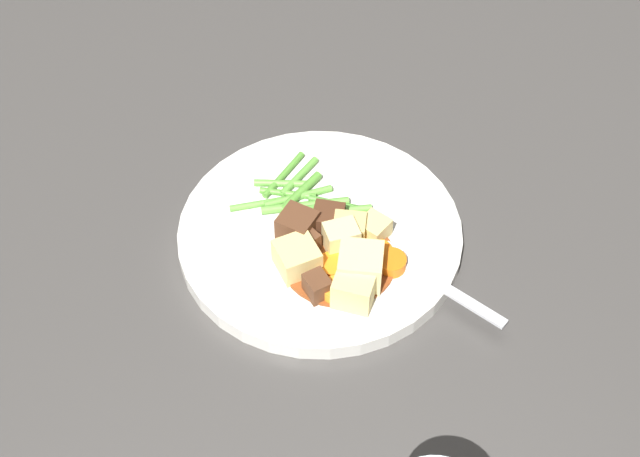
{
  "coord_description": "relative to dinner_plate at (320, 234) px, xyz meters",
  "views": [
    {
      "loc": [
        0.54,
        -0.03,
        0.65
      ],
      "look_at": [
        0.0,
        0.0,
        0.02
      ],
      "focal_mm": 49.45,
      "sensor_mm": 36.0,
      "label": 1
    }
  ],
  "objects": [
    {
      "name": "green_bean_5",
      "position": [
        -0.04,
        -0.02,
        0.01
      ],
      "size": [
        0.03,
        0.07,
        0.01
      ],
      "primitive_type": "cylinder",
      "rotation": [
        0.0,
        1.57,
        4.99
      ],
      "color": "#66AD42",
      "rests_on": "dinner_plate"
    },
    {
      "name": "green_bean_1",
      "position": [
        -0.03,
        -0.06,
        0.01
      ],
      "size": [
        0.02,
        0.06,
        0.01
      ],
      "primitive_type": "cylinder",
      "rotation": [
        0.0,
        1.57,
        4.88
      ],
      "color": "#66AD42",
      "rests_on": "dinner_plate"
    },
    {
      "name": "meat_chunk_0",
      "position": [
        0.0,
        0.01,
        0.02
      ],
      "size": [
        0.03,
        0.03,
        0.02
      ],
      "primitive_type": "cube",
      "rotation": [
        0.0,
        0.0,
        1.31
      ],
      "color": "#4C2B19",
      "rests_on": "dinner_plate"
    },
    {
      "name": "green_bean_3",
      "position": [
        -0.03,
        -0.01,
        0.01
      ],
      "size": [
        0.02,
        0.08,
        0.01
      ],
      "primitive_type": "cylinder",
      "rotation": [
        0.0,
        1.57,
        4.8
      ],
      "color": "#66AD42",
      "rests_on": "dinner_plate"
    },
    {
      "name": "potato_chunk_4",
      "position": [
        0.08,
        0.03,
        0.02
      ],
      "size": [
        0.05,
        0.05,
        0.03
      ],
      "primitive_type": "cube",
      "rotation": [
        0.0,
        0.0,
        2.79
      ],
      "color": "#E5CC7A",
      "rests_on": "dinner_plate"
    },
    {
      "name": "stew_sauce",
      "position": [
        0.04,
        0.01,
        0.01
      ],
      "size": [
        0.11,
        0.11,
        0.0
      ],
      "primitive_type": "cylinder",
      "color": "brown",
      "rests_on": "dinner_plate"
    },
    {
      "name": "dinner_plate",
      "position": [
        0.0,
        0.0,
        0.0
      ],
      "size": [
        0.27,
        0.27,
        0.02
      ],
      "primitive_type": "cylinder",
      "color": "white",
      "rests_on": "ground_plane"
    },
    {
      "name": "green_bean_7",
      "position": [
        -0.07,
        -0.02,
        0.01
      ],
      "size": [
        0.05,
        0.04,
        0.01
      ],
      "primitive_type": "cylinder",
      "rotation": [
        0.0,
        1.57,
        5.62
      ],
      "color": "#66AD42",
      "rests_on": "dinner_plate"
    },
    {
      "name": "green_bean_8",
      "position": [
        -0.06,
        -0.03,
        0.01
      ],
      "size": [
        0.01,
        0.06,
        0.01
      ],
      "primitive_type": "cylinder",
      "rotation": [
        0.0,
        1.57,
        4.61
      ],
      "color": "#66AD42",
      "rests_on": "dinner_plate"
    },
    {
      "name": "potato_chunk_3",
      "position": [
        0.01,
        0.03,
        0.02
      ],
      "size": [
        0.03,
        0.03,
        0.03
      ],
      "primitive_type": "cube",
      "rotation": [
        0.0,
        0.0,
        4.53
      ],
      "color": "#DBBC6B",
      "rests_on": "dinner_plate"
    },
    {
      "name": "green_bean_9",
      "position": [
        -0.04,
        -0.02,
        0.01
      ],
      "size": [
        0.05,
        0.04,
        0.01
      ],
      "primitive_type": "cylinder",
      "rotation": [
        0.0,
        1.57,
        5.58
      ],
      "color": "#599E38",
      "rests_on": "dinner_plate"
    },
    {
      "name": "meat_chunk_1",
      "position": [
        0.01,
        -0.02,
        0.02
      ],
      "size": [
        0.04,
        0.04,
        0.03
      ],
      "primitive_type": "cube",
      "rotation": [
        0.0,
        0.0,
        1.01
      ],
      "color": "#56331E",
      "rests_on": "dinner_plate"
    },
    {
      "name": "carrot_slice_5",
      "position": [
        0.05,
        -0.01,
        0.01
      ],
      "size": [
        0.04,
        0.04,
        0.01
      ],
      "primitive_type": "cylinder",
      "rotation": [
        0.0,
        0.0,
        5.53
      ],
      "color": "orange",
      "rests_on": "dinner_plate"
    },
    {
      "name": "potato_chunk_5",
      "position": [
        0.06,
        0.03,
        0.03
      ],
      "size": [
        0.04,
        0.04,
        0.03
      ],
      "primitive_type": "cube",
      "rotation": [
        0.0,
        0.0,
        4.53
      ],
      "color": "#EAD68C",
      "rests_on": "dinner_plate"
    },
    {
      "name": "ground_plane",
      "position": [
        0.0,
        0.0,
        -0.01
      ],
      "size": [
        3.0,
        3.0,
        0.0
      ],
      "primitive_type": "plane",
      "color": "#423F3D"
    },
    {
      "name": "carrot_slice_2",
      "position": [
        0.08,
        0.01,
        0.01
      ],
      "size": [
        0.03,
        0.03,
        0.01
      ],
      "primitive_type": "cylinder",
      "rotation": [
        0.0,
        0.0,
        2.8
      ],
      "color": "orange",
      "rests_on": "dinner_plate"
    },
    {
      "name": "potato_chunk_2",
      "position": [
        0.04,
        -0.02,
        0.02
      ],
      "size": [
        0.05,
        0.05,
        0.03
      ],
      "primitive_type": "cube",
      "rotation": [
        0.0,
        0.0,
        1.94
      ],
      "color": "#E5CC7A",
      "rests_on": "dinner_plate"
    },
    {
      "name": "carrot_slice_4",
      "position": [
        0.04,
        0.03,
        0.01
      ],
      "size": [
        0.04,
        0.04,
        0.01
      ],
      "primitive_type": "cylinder",
      "rotation": [
        0.0,
        0.0,
        4.17
      ],
      "color": "orange",
      "rests_on": "dinner_plate"
    },
    {
      "name": "carrot_slice_3",
      "position": [
        0.05,
        0.01,
        0.01
      ],
      "size": [
        0.03,
        0.03,
        0.01
      ],
      "primitive_type": "cylinder",
      "rotation": [
        0.0,
        0.0,
        2.98
      ],
      "color": "orange",
      "rests_on": "dinner_plate"
    },
    {
      "name": "green_bean_4",
      "position": [
        -0.03,
        0.02,
        0.01
      ],
      "size": [
        0.02,
        0.05,
        0.01
      ],
      "primitive_type": "cylinder",
      "rotation": [
        0.0,
        1.57,
        4.36
      ],
      "color": "#4C8E33",
      "rests_on": "dinner_plate"
    },
    {
      "name": "meat_chunk_3",
      "position": [
        0.08,
        -0.01,
        0.02
      ],
      "size": [
        0.03,
        0.03,
        0.02
      ],
      "primitive_type": "cube",
      "rotation": [
        0.0,
        0.0,
        3.59
      ],
      "color": "#56331E",
      "rests_on": "dinner_plate"
    },
    {
      "name": "green_bean_2",
      "position": [
        -0.02,
        0.01,
        0.01
      ],
      "size": [
        0.01,
        0.08,
        0.01
      ],
      "primitive_type": "cylinder",
      "rotation": [
        0.0,
        1.57,
        4.76
      ],
      "color": "#66AD42",
      "rests_on": "dinner_plate"
    },
    {
      "name": "potato_chunk_0",
      "position": [
        0.03,
        0.02,
        0.02
      ],
      "size": [
        0.03,
        0.04,
        0.03
      ],
      "primitive_type": "cube",
      "rotation": [
        0.0,
        0.0,
        4.96
      ],
      "color": "#EAD68C",
      "rests_on": "dinner_plate"
    },
    {
      "name": "fork",
      "position": [
        0.06,
        0.08,
        0.01
      ],
      "size": [
        0.13,
        0.14,
        0.0
      ],
      "color": "silver",
      "rests_on": "dinner_plate"
    },
    {
      "name": "meat_chunk_2",
      "position": [
        0.03,
        -0.02,
        0.02
      ],
      "size": [
        0.03,
        0.03,
        0.02
      ],
      "primitive_type": "cube",
      "rotation": [
        0.0,
        0.0,
        2.25
      ],
      "color": "#56331E",
      "rests_on": "dinner_plate"
    },
    {
      "name": "green_bean_0",
      "position": [
        -0.04,
        -0.03,
        0.01
      ],
      "size": [
        0.02,
        0.06,
        0.01
      ],
      "primitive_type": "cylinder",
      "rotation": [
        0.0,
        1.57,
        4.49
      ],
      "color": "#599E38",
      "rests_on": "dinner_plate"
    },
    {
      "name": "green_bean_10",
      "position": [
        -0.07,
        -0.03,
        0.01
      ],
      "size": [
        0.06,
        0.04,
        0.01
      ],
      "primitive_type": "cylinder",
      "rotation": [
        0.0,
        1.57,
        5.67
      ],
      "color": "#599E38",
      "rests_on": "dinner_plate"
    },
    {
      "name": "green_bean_6",
      "position": [
        -0.02,
        -0.01,
        0.01
      ],
      "size": [
        0.02,
        0.06,
        0.01
      ],
      "primitive_type": "cylinder",
      "rotation": [
        0.0,
        1.57,
        4.94
      ],
      "color": "#4C8E33",
      "rests_on": "dinner_plate"
    },
    {
      "name": "carrot_slice_0",
      "position": [
        0.04,
        0.05,
        0.01
      ],
      "size": [
        0.05,
        0.05,
        0.01
      ],
      "primitive_type": "cylinder",
      "rotation": [
        0.0,
        0.0,
        2.6
      ],
      "color": "orange",
      "rests_on": "dinner_plate"
    },
    {
      "name": "potato_chunk_1",
      "position": [
        0.01,
        0.05,
        0.02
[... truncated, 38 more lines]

